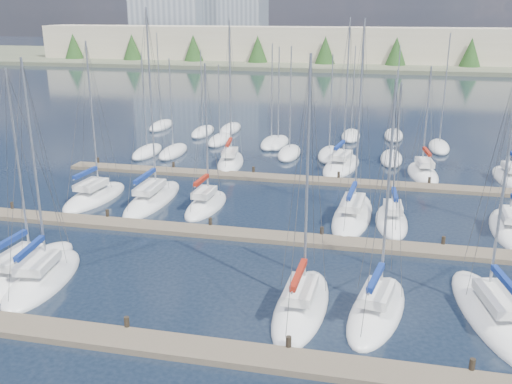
% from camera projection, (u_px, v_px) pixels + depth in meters
% --- Properties ---
extents(ground, '(400.00, 400.00, 0.00)m').
position_uv_depth(ground, '(327.00, 120.00, 80.13)').
color(ground, '#192333').
rests_on(ground, ground).
extents(dock_near, '(44.00, 1.93, 1.10)m').
position_uv_depth(dock_near, '(200.00, 350.00, 26.27)').
color(dock_near, '#6B5E4C').
rests_on(dock_near, ground).
extents(dock_mid, '(44.00, 1.93, 1.10)m').
position_uv_depth(dock_mid, '(262.00, 236.00, 39.26)').
color(dock_mid, '#6B5E4C').
rests_on(dock_mid, ground).
extents(dock_far, '(44.00, 1.93, 1.10)m').
position_uv_depth(dock_far, '(294.00, 179.00, 52.25)').
color(dock_far, '#6B5E4C').
rests_on(dock_far, ground).
extents(sailboat_p, '(4.38, 9.36, 15.06)m').
position_uv_depth(sailboat_p, '(341.00, 165.00, 56.61)').
color(sailboat_p, white).
rests_on(sailboat_p, ground).
extents(sailboat_q, '(3.50, 7.58, 10.84)m').
position_uv_depth(sailboat_q, '(423.00, 173.00, 53.95)').
color(sailboat_q, white).
rests_on(sailboat_q, ground).
extents(sailboat_c, '(4.01, 8.38, 13.45)m').
position_uv_depth(sailboat_c, '(43.00, 278.00, 33.13)').
color(sailboat_c, white).
rests_on(sailboat_c, ground).
extents(sailboat_d, '(2.98, 8.61, 13.89)m').
position_uv_depth(sailboat_d, '(301.00, 306.00, 30.06)').
color(sailboat_d, white).
rests_on(sailboat_d, ground).
extents(sailboat_i, '(2.83, 9.94, 15.93)m').
position_uv_depth(sailboat_i, '(153.00, 199.00, 46.73)').
color(sailboat_i, white).
rests_on(sailboat_i, ground).
extents(sailboat_e, '(3.98, 8.29, 12.75)m').
position_uv_depth(sailboat_e, '(377.00, 310.00, 29.65)').
color(sailboat_e, white).
rests_on(sailboat_e, ground).
extents(sailboat_m, '(2.91, 8.42, 11.68)m').
position_uv_depth(sailboat_m, '(509.00, 229.00, 40.54)').
color(sailboat_m, white).
rests_on(sailboat_m, ground).
extents(sailboat_k, '(3.47, 10.40, 15.24)m').
position_uv_depth(sailboat_k, '(353.00, 215.00, 43.15)').
color(sailboat_k, white).
rests_on(sailboat_k, ground).
extents(sailboat_n, '(3.63, 8.53, 14.84)m').
position_uv_depth(sailboat_n, '(230.00, 162.00, 57.70)').
color(sailboat_n, white).
rests_on(sailboat_n, ground).
extents(sailboat_f, '(4.75, 10.46, 14.20)m').
position_uv_depth(sailboat_f, '(493.00, 314.00, 29.25)').
color(sailboat_f, white).
rests_on(sailboat_f, ground).
extents(sailboat_l, '(2.73, 7.15, 10.96)m').
position_uv_depth(sailboat_l, '(391.00, 221.00, 42.02)').
color(sailboat_l, white).
rests_on(sailboat_l, ground).
extents(sailboat_j, '(2.78, 7.07, 11.95)m').
position_uv_depth(sailboat_j, '(206.00, 205.00, 45.30)').
color(sailboat_j, white).
rests_on(sailboat_j, ground).
extents(sailboat_b, '(3.33, 9.49, 12.81)m').
position_uv_depth(sailboat_b, '(24.00, 272.00, 33.92)').
color(sailboat_b, white).
rests_on(sailboat_b, ground).
extents(sailboat_r, '(2.86, 8.01, 12.99)m').
position_uv_depth(sailboat_r, '(509.00, 178.00, 52.37)').
color(sailboat_r, white).
rests_on(sailboat_r, ground).
extents(sailboat_h, '(3.73, 8.24, 13.46)m').
position_uv_depth(sailboat_h, '(95.00, 197.00, 47.34)').
color(sailboat_h, white).
rests_on(sailboat_h, ground).
extents(distant_boats, '(36.93, 20.75, 13.30)m').
position_uv_depth(distant_boats, '(275.00, 142.00, 65.87)').
color(distant_boats, '#9EA0A5').
rests_on(distant_boats, ground).
extents(shoreline, '(400.00, 60.00, 38.00)m').
position_uv_depth(shoreline, '(313.00, 35.00, 163.89)').
color(shoreline, '#666B51').
rests_on(shoreline, ground).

